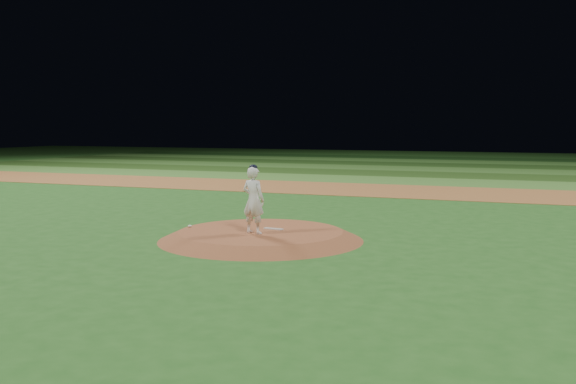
{
  "coord_description": "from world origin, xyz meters",
  "views": [
    {
      "loc": [
        6.88,
        -15.57,
        3.08
      ],
      "look_at": [
        0.0,
        2.0,
        1.1
      ],
      "focal_mm": 40.0,
      "sensor_mm": 36.0,
      "label": 1
    }
  ],
  "objects_px": {
    "pitchers_mound": "(261,235)",
    "pitcher_on_mound": "(253,200)",
    "pitching_rubber": "(274,229)",
    "rosin_bag": "(190,226)"
  },
  "relations": [
    {
      "from": "rosin_bag",
      "to": "pitcher_on_mound",
      "type": "relative_size",
      "value": 0.06
    },
    {
      "from": "pitchers_mound",
      "to": "pitching_rubber",
      "type": "distance_m",
      "value": 0.43
    },
    {
      "from": "pitchers_mound",
      "to": "pitching_rubber",
      "type": "bearing_deg",
      "value": 55.9
    },
    {
      "from": "pitchers_mound",
      "to": "pitcher_on_mound",
      "type": "xyz_separation_m",
      "value": [
        -0.0,
        -0.47,
        1.01
      ]
    },
    {
      "from": "pitchers_mound",
      "to": "rosin_bag",
      "type": "xyz_separation_m",
      "value": [
        -2.08,
        -0.17,
        0.16
      ]
    },
    {
      "from": "pitcher_on_mound",
      "to": "pitchers_mound",
      "type": "bearing_deg",
      "value": 89.96
    },
    {
      "from": "pitchers_mound",
      "to": "rosin_bag",
      "type": "distance_m",
      "value": 2.1
    },
    {
      "from": "pitchers_mound",
      "to": "pitcher_on_mound",
      "type": "height_order",
      "value": "pitcher_on_mound"
    },
    {
      "from": "pitching_rubber",
      "to": "rosin_bag",
      "type": "xyz_separation_m",
      "value": [
        -2.31,
        -0.51,
        0.02
      ]
    },
    {
      "from": "pitching_rubber",
      "to": "rosin_bag",
      "type": "distance_m",
      "value": 2.37
    }
  ]
}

